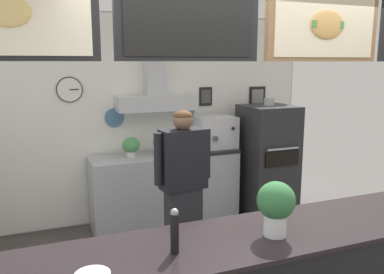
{
  "coord_description": "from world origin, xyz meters",
  "views": [
    {
      "loc": [
        -1.42,
        -2.4,
        2.1
      ],
      "look_at": [
        -0.13,
        0.86,
        1.45
      ],
      "focal_mm": 37.35,
      "sensor_mm": 36.0,
      "label": 1
    }
  ],
  "objects_px": {
    "shop_worker": "(183,189)",
    "pizza_oven": "(267,161)",
    "potted_rosemary": "(131,146)",
    "pepper_grinder": "(175,231)",
    "espresso_machine": "(216,134)",
    "potted_thyme": "(160,144)",
    "basil_vase": "(276,206)"
  },
  "relations": [
    {
      "from": "shop_worker",
      "to": "pizza_oven",
      "type": "bearing_deg",
      "value": -153.09
    },
    {
      "from": "potted_rosemary",
      "to": "shop_worker",
      "type": "bearing_deg",
      "value": -81.42
    },
    {
      "from": "pepper_grinder",
      "to": "espresso_machine",
      "type": "bearing_deg",
      "value": 60.63
    },
    {
      "from": "pizza_oven",
      "to": "shop_worker",
      "type": "distance_m",
      "value": 1.94
    },
    {
      "from": "pizza_oven",
      "to": "potted_thyme",
      "type": "bearing_deg",
      "value": 170.18
    },
    {
      "from": "potted_thyme",
      "to": "basil_vase",
      "type": "height_order",
      "value": "basil_vase"
    },
    {
      "from": "potted_rosemary",
      "to": "pepper_grinder",
      "type": "relative_size",
      "value": 0.92
    },
    {
      "from": "potted_thyme",
      "to": "pepper_grinder",
      "type": "height_order",
      "value": "pepper_grinder"
    },
    {
      "from": "pizza_oven",
      "to": "shop_worker",
      "type": "xyz_separation_m",
      "value": [
        -1.62,
        -1.06,
        0.12
      ]
    },
    {
      "from": "shop_worker",
      "to": "espresso_machine",
      "type": "xyz_separation_m",
      "value": [
        0.94,
        1.27,
        0.27
      ]
    },
    {
      "from": "pizza_oven",
      "to": "potted_rosemary",
      "type": "relative_size",
      "value": 6.55
    },
    {
      "from": "espresso_machine",
      "to": "basil_vase",
      "type": "distance_m",
      "value": 2.87
    },
    {
      "from": "shop_worker",
      "to": "espresso_machine",
      "type": "distance_m",
      "value": 1.6
    },
    {
      "from": "pepper_grinder",
      "to": "basil_vase",
      "type": "height_order",
      "value": "basil_vase"
    },
    {
      "from": "pepper_grinder",
      "to": "basil_vase",
      "type": "relative_size",
      "value": 0.77
    },
    {
      "from": "pepper_grinder",
      "to": "potted_thyme",
      "type": "bearing_deg",
      "value": 74.48
    },
    {
      "from": "pizza_oven",
      "to": "shop_worker",
      "type": "bearing_deg",
      "value": -146.88
    },
    {
      "from": "potted_rosemary",
      "to": "potted_thyme",
      "type": "bearing_deg",
      "value": -2.46
    },
    {
      "from": "shop_worker",
      "to": "basil_vase",
      "type": "distance_m",
      "value": 1.5
    },
    {
      "from": "pizza_oven",
      "to": "shop_worker",
      "type": "height_order",
      "value": "shop_worker"
    },
    {
      "from": "espresso_machine",
      "to": "pizza_oven",
      "type": "bearing_deg",
      "value": -17.5
    },
    {
      "from": "pizza_oven",
      "to": "basil_vase",
      "type": "distance_m",
      "value": 2.99
    },
    {
      "from": "potted_thyme",
      "to": "pepper_grinder",
      "type": "distance_m",
      "value": 2.87
    },
    {
      "from": "shop_worker",
      "to": "espresso_machine",
      "type": "relative_size",
      "value": 3.24
    },
    {
      "from": "potted_thyme",
      "to": "basil_vase",
      "type": "relative_size",
      "value": 0.68
    },
    {
      "from": "pizza_oven",
      "to": "shop_worker",
      "type": "relative_size",
      "value": 0.98
    },
    {
      "from": "pizza_oven",
      "to": "pepper_grinder",
      "type": "distance_m",
      "value": 3.37
    },
    {
      "from": "espresso_machine",
      "to": "shop_worker",
      "type": "bearing_deg",
      "value": -126.47
    },
    {
      "from": "potted_rosemary",
      "to": "pizza_oven",
      "type": "bearing_deg",
      "value": -8.34
    },
    {
      "from": "espresso_machine",
      "to": "potted_rosemary",
      "type": "distance_m",
      "value": 1.14
    },
    {
      "from": "pizza_oven",
      "to": "espresso_machine",
      "type": "height_order",
      "value": "pizza_oven"
    },
    {
      "from": "pepper_grinder",
      "to": "basil_vase",
      "type": "xyz_separation_m",
      "value": [
        0.67,
        -0.01,
        0.06
      ]
    }
  ]
}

